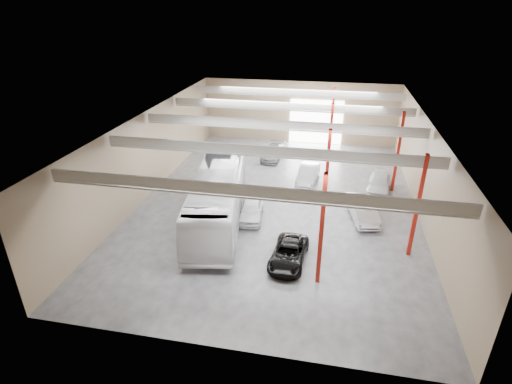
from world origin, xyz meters
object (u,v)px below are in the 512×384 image
(coach_bus, at_px, (218,195))
(car_row_a, at_px, (251,209))
(car_right_far, at_px, (379,183))
(black_sedan, at_px, (289,254))
(car_row_b, at_px, (308,174))
(car_row_c, at_px, (273,153))
(car_right_near, at_px, (363,209))

(coach_bus, xyz_separation_m, car_row_a, (2.42, 0.51, -1.26))
(car_right_far, bearing_deg, black_sedan, -109.19)
(car_row_b, height_order, car_row_c, car_row_b)
(car_row_a, relative_size, car_right_far, 0.91)
(car_row_c, bearing_deg, car_row_a, -84.14)
(coach_bus, bearing_deg, car_right_near, 1.40)
(car_row_a, height_order, car_row_c, car_row_a)
(coach_bus, distance_m, car_right_near, 10.99)
(car_right_far, bearing_deg, car_right_near, -98.08)
(coach_bus, relative_size, car_row_a, 3.37)
(coach_bus, height_order, car_row_b, coach_bus)
(coach_bus, distance_m, car_row_a, 2.78)
(car_row_b, relative_size, car_row_c, 0.99)
(car_row_b, xyz_separation_m, car_row_c, (-4.10, 5.20, -0.09))
(car_row_c, bearing_deg, black_sedan, -73.74)
(car_row_c, relative_size, car_right_far, 1.00)
(car_row_a, relative_size, car_right_near, 0.89)
(car_row_a, bearing_deg, car_right_far, 27.79)
(car_row_b, distance_m, car_right_far, 6.28)
(car_row_b, bearing_deg, coach_bus, -121.69)
(black_sedan, distance_m, car_row_a, 6.27)
(black_sedan, xyz_separation_m, car_right_far, (6.43, 11.93, 0.16))
(car_row_b, bearing_deg, black_sedan, -85.92)
(car_right_near, relative_size, car_right_far, 1.02)
(coach_bus, bearing_deg, car_row_c, 71.97)
(car_row_a, xyz_separation_m, car_row_b, (3.72, 7.71, 0.04))
(coach_bus, height_order, black_sedan, coach_bus)
(black_sedan, distance_m, car_row_b, 12.91)
(black_sedan, bearing_deg, coach_bus, 145.61)
(car_row_b, height_order, car_right_far, car_right_far)
(black_sedan, bearing_deg, car_row_a, 127.88)
(car_right_near, distance_m, car_right_far, 5.44)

